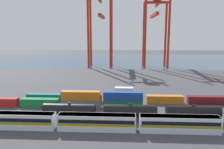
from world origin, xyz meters
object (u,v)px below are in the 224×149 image
object	(u,v)px
shipping_container_2	(81,103)
shipping_container_4	(123,104)
shipping_container_11	(206,100)
gantry_crane_west	(101,23)
freight_tank_row	(193,113)
shipping_container_6	(45,97)
passenger_train	(97,121)
gantry_crane_central	(156,24)

from	to	relation	value
shipping_container_2	shipping_container_4	distance (m)	13.20
shipping_container_2	shipping_container_11	xyz separation A→B (m)	(40.60, 5.86, 0.00)
shipping_container_4	gantry_crane_west	size ratio (longest dim) A/B	0.24
shipping_container_11	gantry_crane_west	bearing A→B (deg)	116.72
freight_tank_row	shipping_container_4	bearing A→B (deg)	151.86
freight_tank_row	shipping_container_6	world-z (taller)	freight_tank_row
passenger_train	shipping_container_11	xyz separation A→B (m)	(33.56, 22.79, -0.84)
shipping_container_2	shipping_container_4	world-z (taller)	same
shipping_container_2	shipping_container_11	world-z (taller)	same
freight_tank_row	shipping_container_4	distance (m)	20.97
shipping_container_2	gantry_crane_central	size ratio (longest dim) A/B	0.26
freight_tank_row	gantry_crane_west	bearing A→B (deg)	108.77
shipping_container_11	gantry_crane_central	xyz separation A→B (m)	(-6.11, 88.26, 27.79)
passenger_train	gantry_crane_central	bearing A→B (deg)	76.12
freight_tank_row	shipping_container_6	xyz separation A→B (m)	(-45.35, 15.75, -0.87)
shipping_container_2	passenger_train	bearing A→B (deg)	-67.42
shipping_container_6	gantry_crane_west	size ratio (longest dim) A/B	0.24
shipping_container_11	gantry_crane_west	world-z (taller)	gantry_crane_west
gantry_crane_west	gantry_crane_central	distance (m)	37.86
shipping_container_4	gantry_crane_west	distance (m)	98.85
gantry_crane_west	freight_tank_row	bearing A→B (deg)	-71.23
freight_tank_row	shipping_container_11	xyz separation A→B (m)	(8.93, 15.75, -0.87)
shipping_container_2	shipping_container_6	size ratio (longest dim) A/B	1.00
passenger_train	gantry_crane_central	distance (m)	117.52
shipping_container_11	shipping_container_2	bearing A→B (deg)	-171.78
shipping_container_4	passenger_train	bearing A→B (deg)	-109.99
shipping_container_4	shipping_container_6	world-z (taller)	same
shipping_container_6	gantry_crane_west	xyz separation A→B (m)	(10.32, 87.32, 28.53)
passenger_train	shipping_container_4	distance (m)	18.03
freight_tank_row	shipping_container_2	distance (m)	33.20
passenger_train	gantry_crane_west	size ratio (longest dim) A/B	1.15
freight_tank_row	shipping_container_11	size ratio (longest dim) A/B	6.61
passenger_train	freight_tank_row	distance (m)	25.62
shipping_container_4	gantry_crane_central	world-z (taller)	gantry_crane_central
shipping_container_11	shipping_container_4	bearing A→B (deg)	-167.93
freight_tank_row	shipping_container_2	xyz separation A→B (m)	(-31.68, 9.88, -0.87)
passenger_train	shipping_container_11	bearing A→B (deg)	34.18
shipping_container_6	gantry_crane_west	distance (m)	92.44
passenger_train	shipping_container_2	xyz separation A→B (m)	(-7.04, 16.93, -0.84)
shipping_container_2	gantry_crane_central	world-z (taller)	gantry_crane_central
shipping_container_4	gantry_crane_west	bearing A→B (deg)	100.07
shipping_container_6	shipping_container_4	bearing A→B (deg)	-12.31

